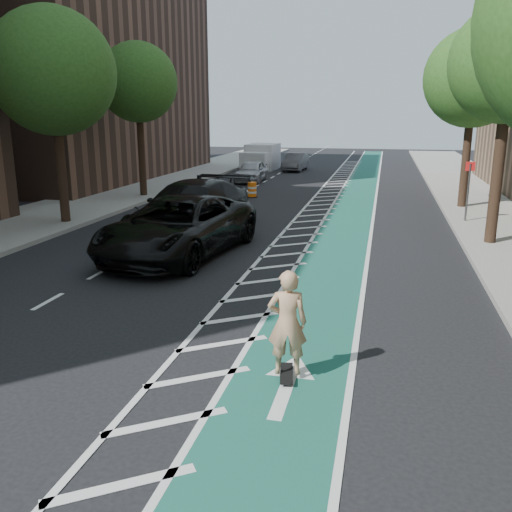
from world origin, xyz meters
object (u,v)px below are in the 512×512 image
(skateboarder, at_px, (287,323))
(suv_far, at_px, (191,209))
(suv_near, at_px, (179,227))
(barrel_a, at_px, (153,235))

(skateboarder, bearing_deg, suv_far, -71.93)
(skateboarder, relative_size, suv_near, 0.27)
(suv_far, bearing_deg, skateboarder, -55.55)
(suv_near, relative_size, suv_far, 0.98)
(suv_near, bearing_deg, skateboarder, -49.58)
(skateboarder, bearing_deg, suv_near, -66.92)
(skateboarder, relative_size, barrel_a, 2.19)
(skateboarder, height_order, suv_near, skateboarder)
(barrel_a, bearing_deg, suv_far, 68.52)
(suv_near, height_order, barrel_a, suv_near)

